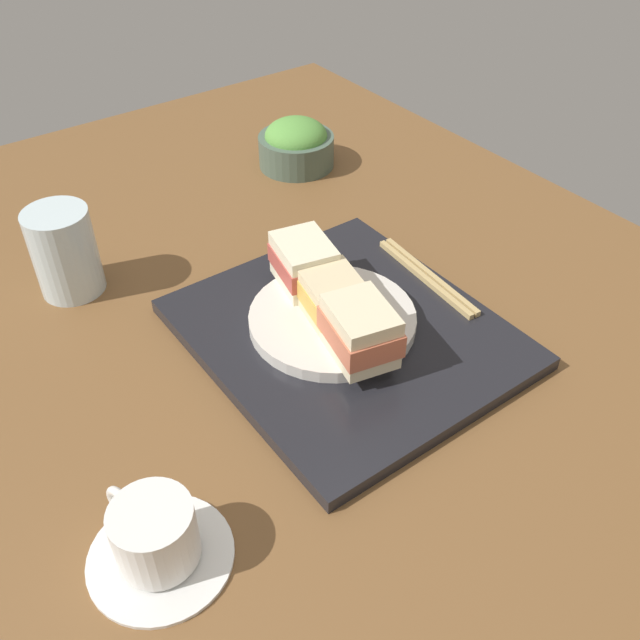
{
  "coord_description": "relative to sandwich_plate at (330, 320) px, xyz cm",
  "views": [
    {
      "loc": [
        -51.74,
        37.48,
        54.4
      ],
      "look_at": [
        -4.69,
        3.03,
        5.0
      ],
      "focal_mm": 39.05,
      "sensor_mm": 36.0,
      "label": 1
    }
  ],
  "objects": [
    {
      "name": "chopsticks_pair",
      "position": [
        -0.01,
        -15.26,
        -0.41
      ],
      "size": [
        18.25,
        3.21,
        0.7
      ],
      "color": "tan",
      "rests_on": "serving_tray"
    },
    {
      "name": "coffee_cup",
      "position": [
        -14.37,
        29.06,
        0.44
      ],
      "size": [
        12.66,
        12.66,
        6.67
      ],
      "color": "white",
      "rests_on": "ground_plane"
    },
    {
      "name": "salad_bowl",
      "position": [
        37.19,
        -21.02,
        1.16
      ],
      "size": [
        12.18,
        12.18,
        7.83
      ],
      "color": "#4C6051",
      "rests_on": "ground_plane"
    },
    {
      "name": "ground_plane",
      "position": [
        2.98,
        -0.33,
        -3.95
      ],
      "size": [
        140.0,
        100.0,
        3.0
      ],
      "primitive_type": "cube",
      "color": "brown"
    },
    {
      "name": "drinking_glass",
      "position": [
        26.71,
        20.81,
        3.16
      ],
      "size": [
        7.92,
        7.92,
        11.23
      ],
      "primitive_type": "cylinder",
      "color": "silver",
      "rests_on": "ground_plane"
    },
    {
      "name": "sandwich_plate",
      "position": [
        0.0,
        0.0,
        0.0
      ],
      "size": [
        19.39,
        19.39,
        1.52
      ],
      "primitive_type": "cylinder",
      "color": "silver",
      "rests_on": "serving_tray"
    },
    {
      "name": "sandwich_far",
      "position": [
        6.93,
        -1.27,
        3.63
      ],
      "size": [
        9.14,
        7.89,
        5.74
      ],
      "color": "#EFE5C1",
      "rests_on": "sandwich_plate"
    },
    {
      "name": "sandwich_near",
      "position": [
        -6.93,
        1.27,
        3.86
      ],
      "size": [
        9.5,
        8.05,
        6.2
      ],
      "color": "beige",
      "rests_on": "sandwich_plate"
    },
    {
      "name": "serving_tray",
      "position": [
        -1.5,
        -1.2,
        -1.61
      ],
      "size": [
        36.01,
        31.97,
        1.69
      ],
      "primitive_type": "cube",
      "color": "black",
      "rests_on": "ground_plane"
    },
    {
      "name": "sandwich_middle",
      "position": [
        -0.0,
        0.0,
        3.27
      ],
      "size": [
        9.02,
        7.83,
        5.03
      ],
      "color": "beige",
      "rests_on": "sandwich_plate"
    }
  ]
}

